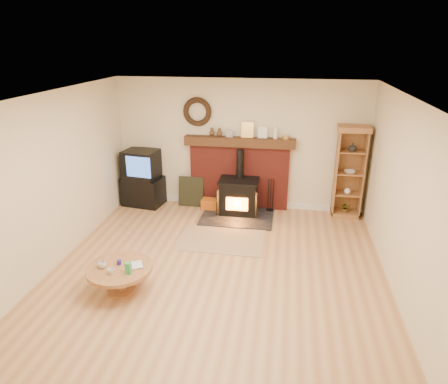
% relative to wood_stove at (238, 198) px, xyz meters
% --- Properties ---
extents(ground, '(5.50, 5.50, 0.00)m').
position_rel_wood_stove_xyz_m(ground, '(-0.04, -2.27, -0.35)').
color(ground, '#AD7548').
rests_on(ground, ground).
extents(room_shell, '(5.02, 5.52, 2.61)m').
position_rel_wood_stove_xyz_m(room_shell, '(-0.06, -2.18, 1.37)').
color(room_shell, beige).
rests_on(room_shell, ground).
extents(chimney_breast, '(2.20, 0.22, 1.78)m').
position_rel_wood_stove_xyz_m(chimney_breast, '(-0.04, 0.40, 0.45)').
color(chimney_breast, maroon).
rests_on(chimney_breast, ground).
extents(wood_stove, '(1.40, 1.00, 1.28)m').
position_rel_wood_stove_xyz_m(wood_stove, '(0.00, 0.00, 0.00)').
color(wood_stove, black).
rests_on(wood_stove, ground).
extents(area_rug, '(1.51, 1.06, 0.01)m').
position_rel_wood_stove_xyz_m(area_rug, '(-0.15, -1.13, -0.34)').
color(area_rug, brown).
rests_on(area_rug, ground).
extents(tv_unit, '(0.87, 0.67, 1.18)m').
position_rel_wood_stove_xyz_m(tv_unit, '(-2.05, 0.20, 0.21)').
color(tv_unit, black).
rests_on(tv_unit, ground).
extents(curio_cabinet, '(0.58, 0.42, 1.80)m').
position_rel_wood_stove_xyz_m(curio_cabinet, '(2.09, 0.28, 0.56)').
color(curio_cabinet, brown).
rests_on(curio_cabinet, ground).
extents(firelog_box, '(0.38, 0.26, 0.23)m').
position_rel_wood_stove_xyz_m(firelog_box, '(-0.58, 0.13, -0.24)').
color(firelog_box, '#BE800F').
rests_on(firelog_box, ground).
extents(leaning_painting, '(0.52, 0.14, 0.62)m').
position_rel_wood_stove_xyz_m(leaning_painting, '(-1.04, 0.28, -0.04)').
color(leaning_painting, black).
rests_on(leaning_painting, ground).
extents(fire_tools, '(0.16, 0.16, 0.70)m').
position_rel_wood_stove_xyz_m(fire_tools, '(0.62, 0.23, -0.22)').
color(fire_tools, black).
rests_on(fire_tools, ground).
extents(coffee_table, '(0.90, 0.90, 0.55)m').
position_rel_wood_stove_xyz_m(coffee_table, '(-1.28, -2.86, -0.03)').
color(coffee_table, brown).
rests_on(coffee_table, ground).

